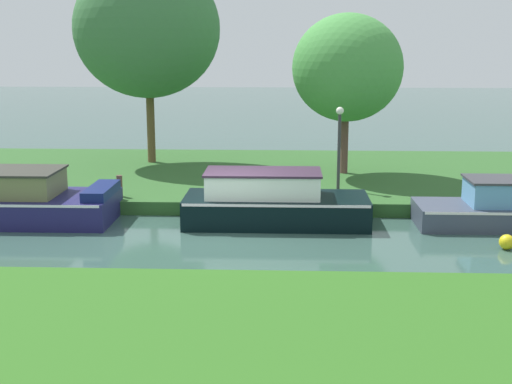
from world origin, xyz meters
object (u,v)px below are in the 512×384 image
(lamp_post, at_px, (339,137))
(mooring_post_far, at_px, (6,187))
(mooring_post_near, at_px, (120,186))
(willow_tree_left, at_px, (147,29))
(willow_tree_centre, at_px, (347,68))
(black_barge, at_px, (273,202))
(channel_buoy, at_px, (507,242))

(lamp_post, height_order, mooring_post_far, lamp_post)
(mooring_post_near, xyz_separation_m, mooring_post_far, (-3.46, 0.00, -0.05))
(willow_tree_left, distance_m, willow_tree_centre, 7.64)
(lamp_post, bearing_deg, black_barge, -125.40)
(black_barge, relative_size, mooring_post_near, 7.88)
(channel_buoy, bearing_deg, lamp_post, 126.63)
(black_barge, distance_m, mooring_post_far, 8.21)
(willow_tree_left, bearing_deg, willow_tree_centre, -16.56)
(willow_tree_left, xyz_separation_m, mooring_post_near, (0.19, -5.89, -4.68))
(willow_tree_centre, relative_size, channel_buoy, 14.69)
(mooring_post_near, distance_m, channel_buoy, 11.00)
(lamp_post, relative_size, mooring_post_far, 4.76)
(lamp_post, bearing_deg, mooring_post_near, -168.79)
(black_barge, relative_size, willow_tree_left, 0.67)
(willow_tree_left, height_order, mooring_post_near, willow_tree_left)
(black_barge, bearing_deg, mooring_post_near, 161.86)
(black_barge, height_order, mooring_post_far, black_barge)
(channel_buoy, bearing_deg, mooring_post_near, 160.31)
(black_barge, xyz_separation_m, mooring_post_near, (-4.61, 1.51, 0.10))
(mooring_post_near, height_order, channel_buoy, mooring_post_near)
(mooring_post_far, relative_size, channel_buoy, 1.45)
(willow_tree_centre, bearing_deg, lamp_post, -99.43)
(black_barge, height_order, willow_tree_centre, willow_tree_centre)
(willow_tree_centre, distance_m, lamp_post, 3.19)
(willow_tree_centre, distance_m, mooring_post_far, 11.64)
(willow_tree_centre, bearing_deg, mooring_post_far, -160.33)
(willow_tree_left, height_order, mooring_post_far, willow_tree_left)
(lamp_post, relative_size, channel_buoy, 6.91)
(willow_tree_centre, bearing_deg, black_barge, -114.62)
(willow_tree_left, bearing_deg, channel_buoy, -42.32)
(mooring_post_far, xyz_separation_m, channel_buoy, (13.80, -3.70, -0.48))
(mooring_post_near, distance_m, mooring_post_far, 3.46)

